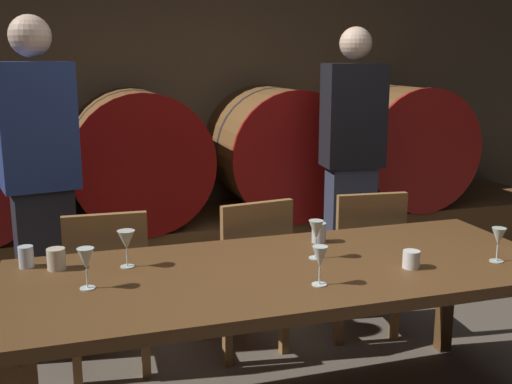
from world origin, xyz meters
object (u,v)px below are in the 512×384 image
object	(u,v)px
wine_barrel_center_left	(137,156)
wine_glass_center	(320,258)
guest_left	(41,187)
cup_far_right	(411,259)
wine_glass_far_left	(86,260)
cup_center_right	(319,233)
chair_left	(108,284)
guest_right	(352,164)
chair_right	(363,256)
cup_center_left	(56,259)
wine_glass_left	(126,241)
wine_glass_right	(316,231)
wine_glass_far_right	(498,238)
wine_barrel_center_right	(276,149)
cup_far_left	(26,257)
wine_barrel_far_right	(396,144)
dining_table	(287,282)
chair_center	(249,268)

from	to	relation	value
wine_barrel_center_left	wine_glass_center	size ratio (longest dim) A/B	6.01
guest_left	cup_far_right	xyz separation A→B (m)	(1.50, -1.20, -0.16)
wine_glass_far_left	cup_center_right	world-z (taller)	wine_glass_far_left
chair_left	guest_right	distance (m)	1.78
chair_left	wine_glass_far_left	world-z (taller)	wine_glass_far_left
chair_left	chair_right	bearing A→B (deg)	-177.20
guest_right	cup_center_left	size ratio (longest dim) A/B	19.83
wine_glass_left	wine_glass_right	bearing A→B (deg)	-9.43
guest_left	wine_glass_far_right	xyz separation A→B (m)	(1.90, -1.24, -0.09)
wine_barrel_center_left	cup_center_left	size ratio (longest dim) A/B	10.50
wine_barrel_center_right	wine_glass_right	xyz separation A→B (m)	(-0.52, -2.02, -0.05)
chair_right	wine_glass_right	xyz separation A→B (m)	(-0.57, -0.64, 0.38)
guest_right	wine_glass_center	bearing A→B (deg)	66.04
wine_glass_center	wine_glass_far_right	xyz separation A→B (m)	(0.85, 0.03, -0.00)
wine_glass_right	cup_center_right	size ratio (longest dim) A/B	1.81
guest_left	cup_center_right	bearing A→B (deg)	138.86
wine_barrel_center_right	cup_far_right	distance (m)	2.27
wine_glass_center	cup_far_left	distance (m)	1.24
wine_glass_right	cup_center_left	distance (m)	1.12
chair_left	cup_far_left	xyz separation A→B (m)	(-0.35, -0.37, 0.30)
wine_barrel_far_right	dining_table	world-z (taller)	wine_barrel_far_right
cup_center_left	wine_glass_far_left	bearing A→B (deg)	-67.12
wine_glass_right	wine_barrel_center_left	bearing A→B (deg)	104.90
wine_barrel_center_left	wine_glass_far_right	bearing A→B (deg)	-60.95
wine_barrel_center_right	chair_right	world-z (taller)	wine_barrel_center_right
wine_glass_left	wine_glass_far_right	bearing A→B (deg)	-14.94
guest_left	cup_center_left	world-z (taller)	guest_left
chair_center	wine_barrel_far_right	bearing A→B (deg)	-148.68
wine_glass_far_right	cup_center_left	world-z (taller)	wine_glass_far_right
wine_glass_right	cup_far_right	size ratio (longest dim) A/B	2.30
wine_barrel_center_right	cup_center_left	world-z (taller)	wine_barrel_center_right
chair_right	wine_glass_far_left	world-z (taller)	wine_glass_far_left
wine_barrel_center_left	dining_table	xyz separation A→B (m)	(0.37, -2.09, -0.24)
chair_right	wine_barrel_far_right	bearing A→B (deg)	-119.88
chair_left	wine_glass_right	world-z (taller)	wine_glass_right
guest_right	cup_center_left	xyz separation A→B (m)	(-1.86, -1.01, -0.14)
wine_barrel_far_right	chair_center	xyz separation A→B (m)	(-1.67, -1.38, -0.43)
cup_far_right	chair_left	bearing A→B (deg)	144.08
guest_left	wine_glass_center	xyz separation A→B (m)	(1.05, -1.27, -0.09)
guest_left	wine_glass_right	size ratio (longest dim) A/B	10.49
guest_left	cup_far_left	xyz separation A→B (m)	(-0.06, -0.70, -0.16)
chair_center	wine_glass_far_right	size ratio (longest dim) A/B	5.79
chair_left	wine_glass_left	distance (m)	0.62
wine_glass_right	cup_center_left	world-z (taller)	wine_glass_right
chair_left	chair_center	bearing A→B (deg)	-177.42
dining_table	guest_right	world-z (taller)	guest_right
wine_barrel_center_left	cup_far_left	size ratio (longest dim) A/B	10.32
guest_right	wine_glass_far_right	size ratio (longest dim) A/B	11.82
chair_right	wine_glass_center	world-z (taller)	wine_glass_center
cup_center_left	guest_left	bearing A→B (deg)	94.75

